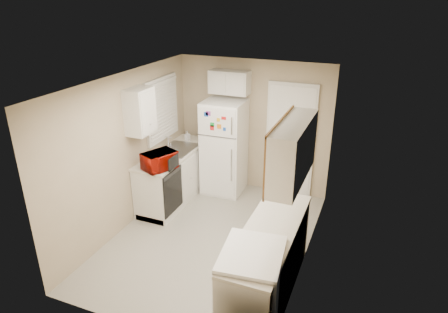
% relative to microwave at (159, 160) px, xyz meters
% --- Properties ---
extents(floor, '(3.80, 3.80, 0.00)m').
position_rel_microwave_xyz_m(floor, '(0.96, -0.21, -1.05)').
color(floor, '#B3AE9F').
rests_on(floor, ground).
extents(ceiling, '(3.80, 3.80, 0.00)m').
position_rel_microwave_xyz_m(ceiling, '(0.96, -0.21, 1.35)').
color(ceiling, white).
rests_on(ceiling, floor).
extents(wall_left, '(3.80, 3.80, 0.00)m').
position_rel_microwave_xyz_m(wall_left, '(-0.44, -0.21, 0.15)').
color(wall_left, tan).
rests_on(wall_left, floor).
extents(wall_right, '(3.80, 3.80, 0.00)m').
position_rel_microwave_xyz_m(wall_right, '(2.36, -0.21, 0.15)').
color(wall_right, tan).
rests_on(wall_right, floor).
extents(wall_back, '(2.80, 2.80, 0.00)m').
position_rel_microwave_xyz_m(wall_back, '(0.96, 1.69, 0.15)').
color(wall_back, tan).
rests_on(wall_back, floor).
extents(wall_front, '(2.80, 2.80, 0.00)m').
position_rel_microwave_xyz_m(wall_front, '(0.96, -2.11, 0.15)').
color(wall_front, tan).
rests_on(wall_front, floor).
extents(left_counter, '(0.60, 1.80, 0.90)m').
position_rel_microwave_xyz_m(left_counter, '(-0.14, 0.69, -0.60)').
color(left_counter, silver).
rests_on(left_counter, floor).
extents(dishwasher, '(0.03, 0.58, 0.72)m').
position_rel_microwave_xyz_m(dishwasher, '(0.15, 0.09, -0.56)').
color(dishwasher, black).
rests_on(dishwasher, floor).
extents(sink, '(0.54, 0.74, 0.16)m').
position_rel_microwave_xyz_m(sink, '(-0.14, 0.84, -0.19)').
color(sink, gray).
rests_on(sink, left_counter).
extents(microwave, '(0.57, 0.46, 0.33)m').
position_rel_microwave_xyz_m(microwave, '(0.00, 0.00, 0.00)').
color(microwave, '#940F04').
rests_on(microwave, left_counter).
extents(soap_bottle, '(0.10, 0.10, 0.18)m').
position_rel_microwave_xyz_m(soap_bottle, '(-0.19, 1.32, -0.05)').
color(soap_bottle, beige).
rests_on(soap_bottle, left_counter).
extents(window_blinds, '(0.10, 0.98, 1.08)m').
position_rel_microwave_xyz_m(window_blinds, '(-0.40, 0.84, 0.55)').
color(window_blinds, silver).
rests_on(window_blinds, wall_left).
extents(upper_cabinet_left, '(0.30, 0.45, 0.70)m').
position_rel_microwave_xyz_m(upper_cabinet_left, '(-0.29, 0.01, 0.75)').
color(upper_cabinet_left, silver).
rests_on(upper_cabinet_left, wall_left).
extents(refrigerator, '(0.73, 0.71, 1.71)m').
position_rel_microwave_xyz_m(refrigerator, '(0.55, 1.33, -0.19)').
color(refrigerator, white).
rests_on(refrigerator, floor).
extents(cabinet_over_fridge, '(0.70, 0.30, 0.40)m').
position_rel_microwave_xyz_m(cabinet_over_fridge, '(0.56, 1.54, 0.95)').
color(cabinet_over_fridge, silver).
rests_on(cabinet_over_fridge, wall_back).
extents(interior_door, '(0.86, 0.06, 2.08)m').
position_rel_microwave_xyz_m(interior_door, '(1.66, 1.65, -0.03)').
color(interior_door, white).
rests_on(interior_door, floor).
extents(right_counter, '(0.60, 2.00, 0.90)m').
position_rel_microwave_xyz_m(right_counter, '(2.06, -1.01, -0.60)').
color(right_counter, silver).
rests_on(right_counter, floor).
extents(stove, '(0.72, 0.86, 0.96)m').
position_rel_microwave_xyz_m(stove, '(2.03, -1.56, -0.57)').
color(stove, white).
rests_on(stove, floor).
extents(upper_cabinet_right, '(0.30, 1.20, 0.70)m').
position_rel_microwave_xyz_m(upper_cabinet_right, '(2.21, -0.71, 0.75)').
color(upper_cabinet_right, silver).
rests_on(upper_cabinet_right, wall_right).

